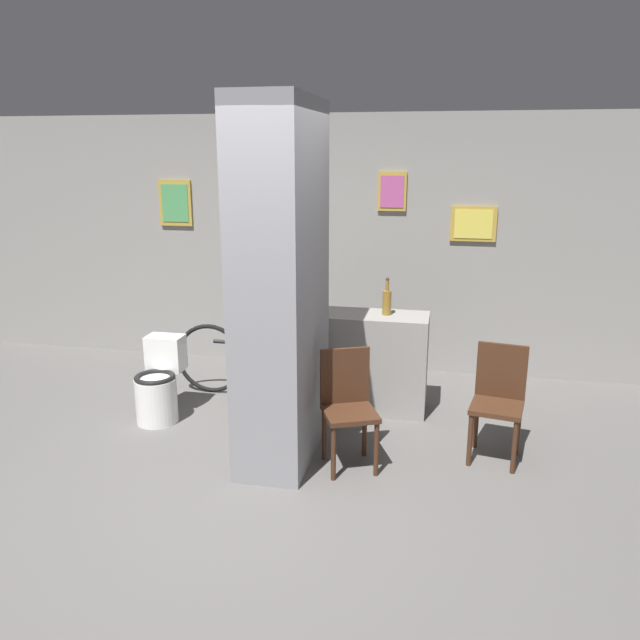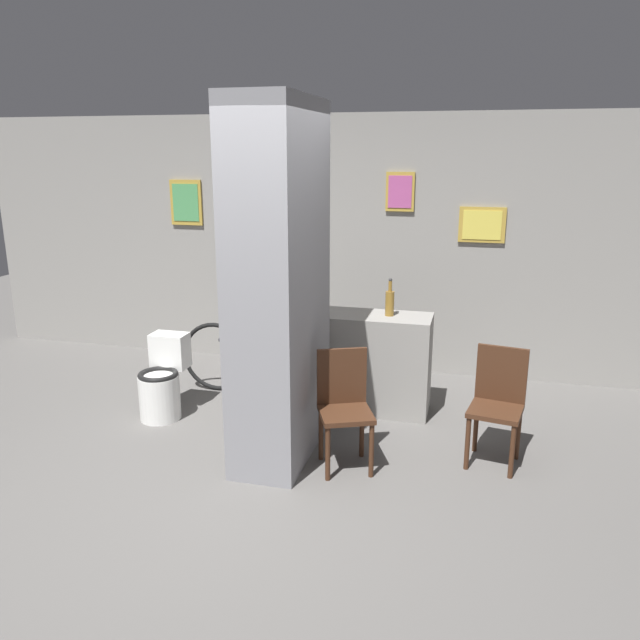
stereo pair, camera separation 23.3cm
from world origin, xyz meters
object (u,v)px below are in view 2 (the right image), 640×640
Objects in this scene: bicycle at (270,360)px; bottle_tall at (390,302)px; toilet at (162,383)px; chair_by_doorway at (497,401)px; chair_near_pillar at (344,404)px.

bottle_tall reaches higher than bicycle.
toilet is 0.39× the size of bicycle.
bicycle is (-2.02, 0.79, -0.12)m from chair_by_doorway.
chair_near_pillar is at bearing -152.76° from chair_by_doorway.
bicycle reaches higher than toilet.
chair_by_doorway reaches higher than bicycle.
bottle_tall is at bearing 17.92° from toilet.
chair_near_pillar is 1.00× the size of chair_by_doorway.
bicycle is at bearing 168.71° from chair_by_doorway.
bicycle is 5.40× the size of bottle_tall.
chair_by_doorway is at bearing -6.04° from chair_near_pillar.
toilet is at bearing -138.67° from bicycle.
chair_by_doorway is at bearing -38.68° from bottle_tall.
chair_near_pillar is 1.48m from bicycle.
chair_by_doorway is at bearing -2.61° from toilet.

